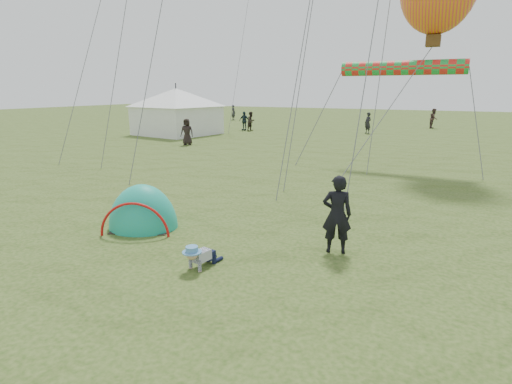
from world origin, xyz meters
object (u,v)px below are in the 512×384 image
at_px(popup_tent, 144,227).
at_px(standing_adult, 337,215).
at_px(crawling_toddler, 199,255).
at_px(event_marquee, 177,110).

xyz_separation_m(popup_tent, standing_adult, (4.89, 0.67, 0.87)).
bearing_deg(popup_tent, crawling_toddler, -50.00).
bearing_deg(event_marquee, standing_adult, -36.17).
distance_m(popup_tent, event_marquee, 22.53).
height_order(crawling_toddler, event_marquee, event_marquee).
distance_m(crawling_toddler, event_marquee, 25.20).
height_order(popup_tent, event_marquee, event_marquee).
bearing_deg(popup_tent, standing_adult, -15.60).
bearing_deg(standing_adult, popup_tent, -10.89).
bearing_deg(crawling_toddler, event_marquee, 138.68).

